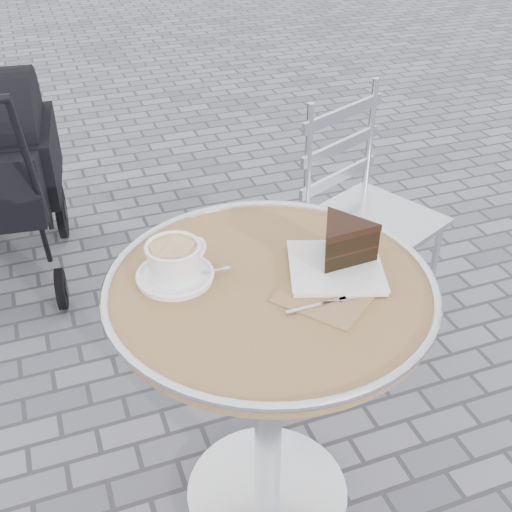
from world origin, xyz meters
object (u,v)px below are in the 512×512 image
object	(u,v)px
cake_plate_set	(342,247)
bistro_chair	(355,189)
cafe_table	(270,342)
cappuccino_set	(175,264)

from	to	relation	value
cake_plate_set	bistro_chair	distance (m)	0.80
cake_plate_set	cafe_table	bearing A→B (deg)	-157.85
cafe_table	cappuccino_set	size ratio (longest dim) A/B	3.81
cappuccino_set	cafe_table	bearing A→B (deg)	-51.24
cafe_table	cappuccino_set	world-z (taller)	cappuccino_set
cafe_table	bistro_chair	xyz separation A→B (m)	(0.57, 0.66, -0.04)
cafe_table	cappuccino_set	bearing A→B (deg)	153.59
cafe_table	bistro_chair	distance (m)	0.87
cake_plate_set	bistro_chair	size ratio (longest dim) A/B	0.38
cappuccino_set	cake_plate_set	world-z (taller)	cake_plate_set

